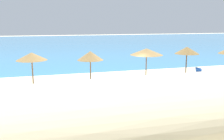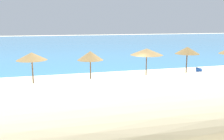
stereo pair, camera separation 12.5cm
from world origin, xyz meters
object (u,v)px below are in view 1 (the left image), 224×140
(beach_umbrella_6, at_px, (187,50))
(lounge_chair_1, at_px, (195,75))
(beach_umbrella_3, at_px, (32,56))
(beach_umbrella_4, at_px, (90,56))
(beach_umbrella_5, at_px, (147,52))

(beach_umbrella_6, distance_m, lounge_chair_1, 2.22)
(beach_umbrella_3, height_order, lounge_chair_1, beach_umbrella_3)
(beach_umbrella_3, relative_size, lounge_chair_1, 1.88)
(lounge_chair_1, bearing_deg, beach_umbrella_6, -5.58)
(beach_umbrella_3, bearing_deg, beach_umbrella_6, -0.34)
(beach_umbrella_4, distance_m, beach_umbrella_6, 8.20)
(lounge_chair_1, bearing_deg, beach_umbrella_4, 76.37)
(beach_umbrella_6, bearing_deg, beach_umbrella_5, -177.31)
(beach_umbrella_3, distance_m, beach_umbrella_6, 12.27)
(beach_umbrella_4, bearing_deg, beach_umbrella_3, 175.53)
(beach_umbrella_5, height_order, lounge_chair_1, beach_umbrella_5)
(beach_umbrella_5, xyz_separation_m, beach_umbrella_6, (3.72, 0.17, -0.03))
(beach_umbrella_3, distance_m, lounge_chair_1, 12.50)
(beach_umbrella_5, height_order, beach_umbrella_6, beach_umbrella_6)
(beach_umbrella_6, bearing_deg, beach_umbrella_3, 179.66)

